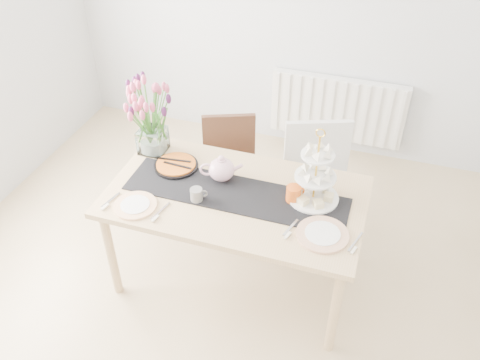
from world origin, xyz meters
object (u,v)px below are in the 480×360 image
(plate_left, at_px, (135,205))
(chair_white, at_px, (318,178))
(cake_stand, at_px, (315,182))
(plate_right, at_px, (322,234))
(mug_orange, at_px, (293,194))
(tart_tin, at_px, (176,166))
(dining_table, at_px, (236,204))
(cream_jug, at_px, (316,186))
(chair_brown, at_px, (230,161))
(tulip_vase, at_px, (149,107))
(radiator, at_px, (337,109))
(mug_grey, at_px, (196,195))
(teapot, at_px, (222,170))

(plate_left, bearing_deg, chair_white, 42.08)
(chair_white, distance_m, cake_stand, 0.58)
(plate_left, distance_m, plate_right, 1.13)
(mug_orange, bearing_deg, tart_tin, 128.17)
(dining_table, height_order, cream_jug, cream_jug)
(mug_orange, bearing_deg, plate_right, -91.93)
(chair_brown, relative_size, tart_tin, 2.80)
(chair_brown, height_order, tulip_vase, tulip_vase)
(tart_tin, bearing_deg, dining_table, -16.83)
(dining_table, height_order, chair_brown, chair_brown)
(tart_tin, distance_m, plate_right, 1.10)
(dining_table, distance_m, cream_jug, 0.51)
(radiator, xyz_separation_m, chair_brown, (-0.65, -1.09, 0.02))
(cake_stand, distance_m, mug_orange, 0.15)
(radiator, xyz_separation_m, dining_table, (-0.37, -1.76, 0.22))
(mug_grey, bearing_deg, chair_brown, 61.47)
(tulip_vase, distance_m, mug_orange, 1.11)
(mug_orange, xyz_separation_m, plate_right, (0.23, -0.24, -0.05))
(chair_brown, distance_m, tulip_vase, 0.85)
(tulip_vase, bearing_deg, cake_stand, -8.41)
(dining_table, bearing_deg, plate_left, -151.43)
(chair_brown, bearing_deg, radiator, 37.06)
(chair_white, height_order, mug_grey, chair_white)
(teapot, distance_m, mug_orange, 0.49)
(dining_table, relative_size, plate_right, 5.32)
(tulip_vase, height_order, cake_stand, tulip_vase)
(cream_jug, xyz_separation_m, plate_right, (0.12, -0.36, -0.04))
(chair_white, bearing_deg, plate_left, -158.77)
(chair_white, bearing_deg, tulip_vase, 174.31)
(cream_jug, relative_size, plate_right, 0.33)
(dining_table, xyz_separation_m, cream_jug, (0.47, 0.17, 0.13))
(mug_grey, relative_size, mug_orange, 0.83)
(cream_jug, relative_size, mug_orange, 0.93)
(mug_grey, bearing_deg, plate_left, 172.84)
(chair_white, height_order, teapot, chair_white)
(dining_table, relative_size, plate_left, 6.09)
(tulip_vase, distance_m, mug_grey, 0.70)
(cake_stand, bearing_deg, chair_brown, 142.22)
(chair_white, height_order, cream_jug, chair_white)
(tart_tin, xyz_separation_m, plate_right, (1.04, -0.33, -0.01))
(mug_grey, height_order, plate_left, mug_grey)
(chair_white, height_order, tart_tin, chair_white)
(cake_stand, xyz_separation_m, mug_grey, (-0.67, -0.23, -0.09))
(cake_stand, distance_m, mug_grey, 0.72)
(tulip_vase, height_order, cream_jug, tulip_vase)
(tulip_vase, relative_size, mug_orange, 5.83)
(radiator, bearing_deg, chair_brown, -120.81)
(tart_tin, relative_size, mug_orange, 2.70)
(chair_brown, relative_size, mug_orange, 7.55)
(plate_left, bearing_deg, mug_orange, 21.03)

